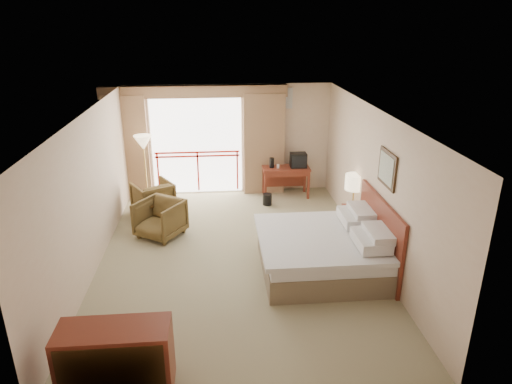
{
  "coord_description": "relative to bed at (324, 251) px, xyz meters",
  "views": [
    {
      "loc": [
        -0.31,
        -7.52,
        4.19
      ],
      "look_at": [
        0.39,
        0.4,
        1.13
      ],
      "focal_mm": 32.0,
      "sensor_mm": 36.0,
      "label": 1
    }
  ],
  "objects": [
    {
      "name": "armchair_far",
      "position": [
        -3.28,
        2.82,
        -0.38
      ],
      "size": [
        1.09,
        1.1,
        0.74
      ],
      "primitive_type": "imported",
      "rotation": [
        0.0,
        0.0,
        -2.62
      ],
      "color": "#4B391B",
      "rests_on": "floor"
    },
    {
      "name": "hvac_vent",
      "position": [
        -0.2,
        4.07,
        1.97
      ],
      "size": [
        0.5,
        0.04,
        0.5
      ],
      "primitive_type": "cube",
      "color": "silver",
      "rests_on": "wall_back"
    },
    {
      "name": "floor",
      "position": [
        -1.5,
        0.6,
        -0.38
      ],
      "size": [
        7.0,
        7.0,
        0.0
      ],
      "primitive_type": "plane",
      "color": "gray",
      "rests_on": "ground"
    },
    {
      "name": "valance",
      "position": [
        -2.3,
        3.98,
        2.17
      ],
      "size": [
        4.4,
        0.22,
        0.28
      ],
      "primitive_type": "cube",
      "color": "#845F43",
      "rests_on": "wall_back"
    },
    {
      "name": "book",
      "position": [
        -3.26,
        2.12,
        0.17
      ],
      "size": [
        0.26,
        0.27,
        0.02
      ],
      "primitive_type": "imported",
      "rotation": [
        0.0,
        0.0,
        0.62
      ],
      "color": "white",
      "rests_on": "side_table"
    },
    {
      "name": "side_table",
      "position": [
        -3.26,
        2.12,
        -0.01
      ],
      "size": [
        0.5,
        0.5,
        0.54
      ],
      "rotation": [
        0.0,
        0.0,
        -0.36
      ],
      "color": "black",
      "rests_on": "floor"
    },
    {
      "name": "floor_lamp",
      "position": [
        -3.5,
        3.47,
        1.04
      ],
      "size": [
        0.42,
        0.42,
        1.65
      ],
      "rotation": [
        0.0,
        0.0,
        0.32
      ],
      "color": "tan",
      "rests_on": "floor"
    },
    {
      "name": "curtain_right",
      "position": [
        -0.65,
        3.95,
        0.87
      ],
      "size": [
        1.0,
        0.26,
        2.5
      ],
      "primitive_type": "cube",
      "color": "#845F43",
      "rests_on": "wall_back"
    },
    {
      "name": "cup",
      "position": [
        -0.34,
        3.54,
        0.42
      ],
      "size": [
        0.08,
        0.08,
        0.1
      ],
      "primitive_type": "cylinder",
      "rotation": [
        0.0,
        0.0,
        -0.17
      ],
      "color": "white",
      "rests_on": "desk"
    },
    {
      "name": "tv",
      "position": [
        0.16,
        3.58,
        0.55
      ],
      "size": [
        0.39,
        0.31,
        0.35
      ],
      "rotation": [
        0.0,
        0.0,
        -0.03
      ],
      "color": "black",
      "rests_on": "desk"
    },
    {
      "name": "desk",
      "position": [
        -0.14,
        3.64,
        0.21
      ],
      "size": [
        1.15,
        0.56,
        0.75
      ],
      "rotation": [
        0.0,
        0.0,
        -0.08
      ],
      "color": "maroon",
      "rests_on": "floor"
    },
    {
      "name": "phone",
      "position": [
        0.89,
        1.32,
        0.2
      ],
      "size": [
        0.19,
        0.15,
        0.08
      ],
      "primitive_type": "cube",
      "rotation": [
        0.0,
        0.0,
        0.03
      ],
      "color": "black",
      "rests_on": "nightstand"
    },
    {
      "name": "wall_left",
      "position": [
        -4.0,
        0.6,
        0.97
      ],
      "size": [
        0.0,
        7.0,
        7.0
      ],
      "primitive_type": "plane",
      "rotation": [
        1.57,
        0.0,
        1.57
      ],
      "color": "beige",
      "rests_on": "ground"
    },
    {
      "name": "wall_right",
      "position": [
        1.0,
        0.6,
        0.97
      ],
      "size": [
        0.0,
        7.0,
        7.0
      ],
      "primitive_type": "plane",
      "rotation": [
        1.57,
        0.0,
        -1.57
      ],
      "color": "beige",
      "rests_on": "ground"
    },
    {
      "name": "armchair_near",
      "position": [
        -3.0,
        1.61,
        -0.38
      ],
      "size": [
        1.14,
        1.15,
        0.76
      ],
      "primitive_type": "imported",
      "rotation": [
        0.0,
        0.0,
        -0.57
      ],
      "color": "#4B391B",
      "rests_on": "floor"
    },
    {
      "name": "dresser",
      "position": [
        -3.07,
        -2.51,
        0.06
      ],
      "size": [
        1.3,
        0.55,
        0.87
      ],
      "rotation": [
        0.0,
        0.0,
        0.05
      ],
      "color": "maroon",
      "rests_on": "floor"
    },
    {
      "name": "framed_art",
      "position": [
        0.97,
        0.0,
        1.47
      ],
      "size": [
        0.04,
        0.72,
        0.6
      ],
      "color": "black",
      "rests_on": "wall_right"
    },
    {
      "name": "balcony_railing",
      "position": [
        -2.3,
        4.06,
        0.44
      ],
      "size": [
        2.09,
        0.03,
        1.02
      ],
      "color": "#B31C0F",
      "rests_on": "wall_back"
    },
    {
      "name": "headboard",
      "position": [
        0.96,
        0.0,
        0.27
      ],
      "size": [
        0.06,
        2.1,
        1.3
      ],
      "primitive_type": "cube",
      "color": "maroon",
      "rests_on": "wall_right"
    },
    {
      "name": "wastebasket",
      "position": [
        -0.65,
        3.06,
        -0.24
      ],
      "size": [
        0.25,
        0.25,
        0.27
      ],
      "primitive_type": "cylinder",
      "rotation": [
        0.0,
        0.0,
        0.14
      ],
      "color": "black",
      "rests_on": "floor"
    },
    {
      "name": "table_lamp",
      "position": [
        0.94,
        1.52,
        0.68
      ],
      "size": [
        0.38,
        0.38,
        0.67
      ],
      "rotation": [
        0.0,
        0.0,
        -0.17
      ],
      "color": "tan",
      "rests_on": "nightstand"
    },
    {
      "name": "balcony_door",
      "position": [
        -2.3,
        4.08,
        0.82
      ],
      "size": [
        2.4,
        0.0,
        2.4
      ],
      "primitive_type": "plane",
      "rotation": [
        1.57,
        0.0,
        0.0
      ],
      "color": "white",
      "rests_on": "wall_back"
    },
    {
      "name": "wall_front",
      "position": [
        -1.5,
        -2.9,
        0.97
      ],
      "size": [
        5.0,
        0.0,
        5.0
      ],
      "primitive_type": "plane",
      "rotation": [
        -1.57,
        0.0,
        0.0
      ],
      "color": "beige",
      "rests_on": "ground"
    },
    {
      "name": "bed",
      "position": [
        0.0,
        0.0,
        0.0
      ],
      "size": [
        2.13,
        2.06,
        0.97
      ],
      "color": "brown",
      "rests_on": "floor"
    },
    {
      "name": "curtain_left",
      "position": [
        -3.95,
        3.95,
        0.87
      ],
      "size": [
        1.0,
        0.26,
        2.5
      ],
      "primitive_type": "cube",
      "color": "#845F43",
      "rests_on": "wall_back"
    },
    {
      "name": "wall_back",
      "position": [
        -1.5,
        4.1,
        0.97
      ],
      "size": [
        5.0,
        0.0,
        5.0
      ],
      "primitive_type": "plane",
      "rotation": [
        1.57,
        0.0,
        0.0
      ],
      "color": "beige",
      "rests_on": "ground"
    },
    {
      "name": "coffee_maker",
      "position": [
        -0.49,
        3.59,
        0.49
      ],
      "size": [
        0.12,
        0.12,
        0.25
      ],
      "primitive_type": "cylinder",
      "rotation": [
        0.0,
        0.0,
        0.02
      ],
      "color": "black",
      "rests_on": "desk"
    },
    {
      "name": "ceiling",
      "position": [
        -1.5,
        0.6,
        2.32
      ],
      "size": [
        7.0,
        7.0,
        0.0
      ],
      "primitive_type": "plane",
      "rotation": [
        3.14,
        0.0,
        0.0
      ],
      "color": "white",
      "rests_on": "wall_back"
    },
    {
      "name": "nightstand",
      "position": [
        0.94,
        1.47,
        -0.11
      ],
      "size": [
        0.4,
        0.46,
        0.54
      ],
      "primitive_type": "cube",
      "rotation": [
        0.0,
        0.0,
        -0.05
      ],
      "color": "maroon",
      "rests_on": "floor"
    }
  ]
}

